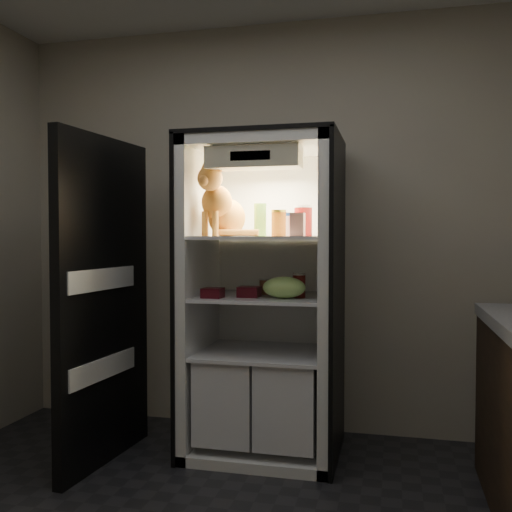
{
  "coord_description": "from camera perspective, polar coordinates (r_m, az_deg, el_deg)",
  "views": [
    {
      "loc": [
        0.75,
        -1.94,
        1.29
      ],
      "look_at": [
        -0.04,
        1.32,
        1.17
      ],
      "focal_mm": 40.0,
      "sensor_mm": 36.0,
      "label": 1
    }
  ],
  "objects": [
    {
      "name": "room_shell",
      "position": [
        2.11,
        -7.55,
        11.0
      ],
      "size": [
        3.6,
        3.6,
        3.6
      ],
      "color": "white",
      "rests_on": "floor"
    },
    {
      "name": "refrigerator",
      "position": [
        3.44,
        0.89,
        -6.32
      ],
      "size": [
        0.9,
        0.72,
        1.88
      ],
      "color": "white",
      "rests_on": "floor"
    },
    {
      "name": "fridge_door",
      "position": [
        3.36,
        -14.97,
        -4.49
      ],
      "size": [
        0.13,
        0.87,
        1.85
      ],
      "rotation": [
        0.0,
        0.0,
        -0.08
      ],
      "color": "black",
      "rests_on": "floor"
    },
    {
      "name": "tabby_cat",
      "position": [
        3.34,
        -3.44,
        4.77
      ],
      "size": [
        0.36,
        0.43,
        0.43
      ],
      "rotation": [
        0.0,
        0.0,
        -0.27
      ],
      "color": "#C05F18",
      "rests_on": "refrigerator"
    },
    {
      "name": "parmesan_shaker",
      "position": [
        3.38,
        0.42,
        3.64
      ],
      "size": [
        0.07,
        0.07,
        0.19
      ],
      "color": "#268E31",
      "rests_on": "refrigerator"
    },
    {
      "name": "mayo_tub",
      "position": [
        3.42,
        2.7,
        3.17
      ],
      "size": [
        0.1,
        0.1,
        0.14
      ],
      "color": "white",
      "rests_on": "refrigerator"
    },
    {
      "name": "salsa_jar",
      "position": [
        3.27,
        2.28,
        3.32
      ],
      "size": [
        0.09,
        0.09,
        0.15
      ],
      "color": "maroon",
      "rests_on": "refrigerator"
    },
    {
      "name": "pepper_jar",
      "position": [
        3.37,
        4.74,
        3.54
      ],
      "size": [
        0.11,
        0.11,
        0.18
      ],
      "color": "maroon",
      "rests_on": "refrigerator"
    },
    {
      "name": "cream_carton",
      "position": [
        3.09,
        4.18,
        3.16
      ],
      "size": [
        0.07,
        0.07,
        0.13
      ],
      "primitive_type": "cube",
      "color": "silver",
      "rests_on": "refrigerator"
    },
    {
      "name": "soda_can_a",
      "position": [
        3.39,
        4.21,
        -2.94
      ],
      "size": [
        0.06,
        0.06,
        0.12
      ],
      "color": "black",
      "rests_on": "refrigerator"
    },
    {
      "name": "soda_can_b",
      "position": [
        3.34,
        4.34,
        -2.84
      ],
      "size": [
        0.07,
        0.07,
        0.14
      ],
      "color": "black",
      "rests_on": "refrigerator"
    },
    {
      "name": "soda_can_c",
      "position": [
        3.26,
        4.35,
        -3.0
      ],
      "size": [
        0.07,
        0.07,
        0.13
      ],
      "color": "black",
      "rests_on": "refrigerator"
    },
    {
      "name": "condiment_jar",
      "position": [
        3.43,
        0.93,
        -3.04
      ],
      "size": [
        0.07,
        0.07,
        0.1
      ],
      "color": "brown",
      "rests_on": "refrigerator"
    },
    {
      "name": "grape_bag",
      "position": [
        3.22,
        2.83,
        -3.16
      ],
      "size": [
        0.24,
        0.18,
        0.12
      ],
      "primitive_type": "ellipsoid",
      "color": "#84AD50",
      "rests_on": "refrigerator"
    },
    {
      "name": "berry_box_left",
      "position": [
        3.25,
        -4.35,
        -3.7
      ],
      "size": [
        0.11,
        0.11,
        0.06
      ],
      "primitive_type": "cube",
      "color": "#480C12",
      "rests_on": "refrigerator"
    },
    {
      "name": "berry_box_right",
      "position": [
        3.28,
        -0.68,
        -3.6
      ],
      "size": [
        0.12,
        0.12,
        0.06
      ],
      "primitive_type": "cube",
      "color": "#480C12",
      "rests_on": "refrigerator"
    }
  ]
}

